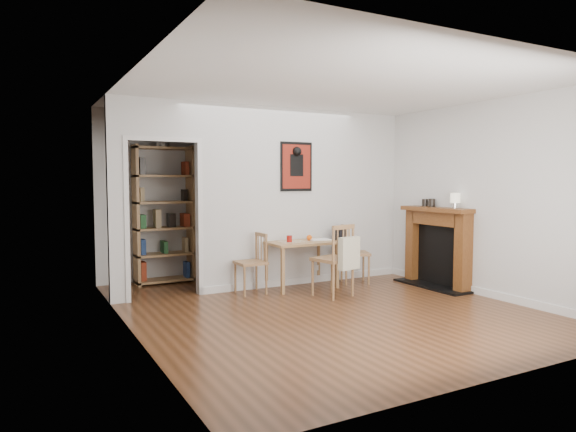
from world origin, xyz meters
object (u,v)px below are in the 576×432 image
chair_front (334,260)px  ceramic_jar_a (432,203)px  fireplace (438,244)px  bookshelf (164,215)px  notebook (319,240)px  mantel_lamp (455,199)px  ceramic_jar_b (425,203)px  chair_right (354,253)px  dining_table (301,247)px  chair_left (251,263)px  orange_fruit (309,238)px  red_glass (289,239)px

chair_front → ceramic_jar_a: (1.72, -0.02, 0.72)m
fireplace → ceramic_jar_a: 0.62m
bookshelf → notebook: size_ratio=6.91×
mantel_lamp → ceramic_jar_a: 0.49m
mantel_lamp → ceramic_jar_b: size_ratio=1.93×
chair_front → bookshelf: 2.69m
bookshelf → notebook: (1.94, -1.30, -0.34)m
chair_right → mantel_lamp: mantel_lamp is taller
dining_table → mantel_lamp: mantel_lamp is taller
chair_left → mantel_lamp: size_ratio=3.90×
notebook → ceramic_jar_b: bearing=-20.6°
dining_table → fireplace: bearing=-25.2°
chair_front → mantel_lamp: (1.69, -0.50, 0.80)m
orange_fruit → chair_right: bearing=-9.0°
ceramic_jar_b → ceramic_jar_a: bearing=-86.7°
chair_front → red_glass: (-0.32, 0.65, 0.23)m
notebook → ceramic_jar_b: ceramic_jar_b is taller
orange_fruit → mantel_lamp: size_ratio=0.38×
dining_table → bookshelf: (-1.64, 1.30, 0.43)m
red_glass → notebook: bearing=4.6°
fireplace → ceramic_jar_a: ceramic_jar_a is taller
fireplace → notebook: bearing=150.3°
chair_front → fireplace: (1.70, -0.17, 0.12)m
chair_right → red_glass: (-1.09, 0.04, 0.27)m
dining_table → chair_right: 0.88m
red_glass → fireplace: bearing=-21.9°
chair_right → chair_front: chair_front is taller
notebook → ceramic_jar_b: size_ratio=2.72×
dining_table → orange_fruit: (0.15, 0.04, 0.12)m
fireplace → ceramic_jar_a: size_ratio=10.56×
dining_table → ceramic_jar_a: (1.82, -0.70, 0.62)m
red_glass → ceramic_jar_b: bearing=-14.5°
dining_table → red_glass: red_glass is taller
chair_left → red_glass: chair_left is taller
mantel_lamp → red_glass: bearing=150.4°
notebook → red_glass: bearing=-175.4°
bookshelf → ceramic_jar_a: (3.46, -2.00, 0.20)m
bookshelf → ceramic_jar_b: bearing=-28.4°
notebook → ceramic_jar_b: 1.70m
dining_table → chair_right: bearing=-5.0°
notebook → orange_fruit: bearing=167.6°
orange_fruit → notebook: orange_fruit is taller
chair_right → ceramic_jar_b: 1.31m
chair_front → ceramic_jar_a: bearing=-0.5°
chair_right → fireplace: fireplace is taller
dining_table → notebook: notebook is taller
chair_left → ceramic_jar_a: size_ratio=7.03×
chair_front → ceramic_jar_a: 1.86m
orange_fruit → ceramic_jar_b: bearing=-19.9°
fireplace → chair_right: bearing=140.4°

